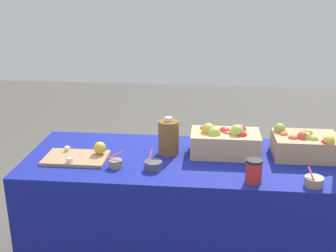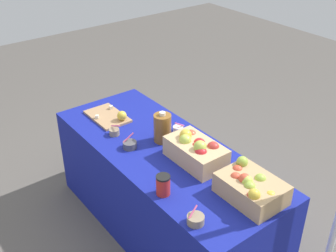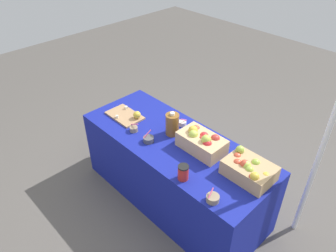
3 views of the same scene
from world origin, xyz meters
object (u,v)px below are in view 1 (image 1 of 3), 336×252
(apple_crate_left, at_px, (306,144))
(sample_bowl_near, at_px, (116,163))
(sample_bowl_far, at_px, (314,181))
(coffee_cup, at_px, (254,171))
(sample_bowl_mid, at_px, (166,140))
(cutting_board_front, at_px, (81,156))
(sample_bowl_extra, at_px, (153,165))
(cider_jug, at_px, (169,137))
(apple_crate_middle, at_px, (225,141))

(apple_crate_left, xyz_separation_m, sample_bowl_near, (-1.11, -0.27, -0.05))
(sample_bowl_far, bearing_deg, sample_bowl_near, 173.20)
(coffee_cup, bearing_deg, sample_bowl_mid, 134.44)
(cutting_board_front, distance_m, sample_bowl_extra, 0.46)
(sample_bowl_near, xyz_separation_m, sample_bowl_mid, (0.25, 0.40, -0.00))
(cutting_board_front, relative_size, sample_bowl_mid, 3.73)
(sample_bowl_extra, bearing_deg, cutting_board_front, 166.52)
(sample_bowl_extra, relative_size, cider_jug, 0.45)
(sample_bowl_near, distance_m, coffee_cup, 0.77)
(cutting_board_front, height_order, sample_bowl_extra, sample_bowl_extra)
(sample_bowl_extra, height_order, cider_jug, cider_jug)
(cutting_board_front, bearing_deg, sample_bowl_mid, 31.94)
(sample_bowl_mid, relative_size, sample_bowl_far, 1.02)
(sample_bowl_far, xyz_separation_m, cider_jug, (-0.79, 0.36, 0.08))
(apple_crate_left, distance_m, sample_bowl_far, 0.40)
(apple_crate_middle, bearing_deg, sample_bowl_near, -157.73)
(sample_bowl_near, bearing_deg, apple_crate_middle, 22.27)
(apple_crate_left, distance_m, sample_bowl_near, 1.14)
(sample_bowl_mid, height_order, coffee_cup, coffee_cup)
(apple_crate_left, relative_size, sample_bowl_near, 4.10)
(sample_bowl_far, height_order, sample_bowl_extra, sample_bowl_extra)
(apple_crate_left, height_order, sample_bowl_near, apple_crate_left)
(apple_crate_middle, relative_size, sample_bowl_near, 4.45)
(apple_crate_left, distance_m, sample_bowl_mid, 0.87)
(sample_bowl_near, xyz_separation_m, sample_bowl_far, (1.07, -0.13, 0.00))
(sample_bowl_far, distance_m, sample_bowl_extra, 0.86)
(apple_crate_middle, relative_size, cider_jug, 1.77)
(apple_crate_middle, relative_size, coffee_cup, 3.17)
(apple_crate_middle, height_order, cider_jug, cider_jug)
(apple_crate_left, height_order, sample_bowl_mid, apple_crate_left)
(sample_bowl_extra, distance_m, coffee_cup, 0.56)
(sample_bowl_near, bearing_deg, sample_bowl_extra, -1.31)
(cutting_board_front, relative_size, coffee_cup, 2.84)
(apple_crate_left, relative_size, sample_bowl_far, 3.90)
(cutting_board_front, bearing_deg, sample_bowl_extra, -13.48)
(apple_crate_left, relative_size, cutting_board_front, 1.03)
(apple_crate_middle, bearing_deg, cutting_board_front, -169.89)
(sample_bowl_mid, distance_m, sample_bowl_far, 0.98)
(sample_bowl_extra, bearing_deg, sample_bowl_mid, 85.48)
(sample_bowl_extra, relative_size, coffee_cup, 0.81)
(sample_bowl_near, bearing_deg, cutting_board_front, 156.14)
(coffee_cup, bearing_deg, sample_bowl_extra, 168.20)
(apple_crate_left, distance_m, apple_crate_middle, 0.48)
(sample_bowl_mid, distance_m, coffee_cup, 0.73)
(sample_bowl_far, distance_m, cider_jug, 0.87)
(apple_crate_left, relative_size, sample_bowl_extra, 3.60)
(sample_bowl_extra, xyz_separation_m, coffee_cup, (0.55, -0.11, 0.04))
(apple_crate_middle, height_order, coffee_cup, apple_crate_middle)
(cutting_board_front, height_order, sample_bowl_mid, sample_bowl_mid)
(apple_crate_middle, xyz_separation_m, coffee_cup, (0.14, -0.37, -0.02))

